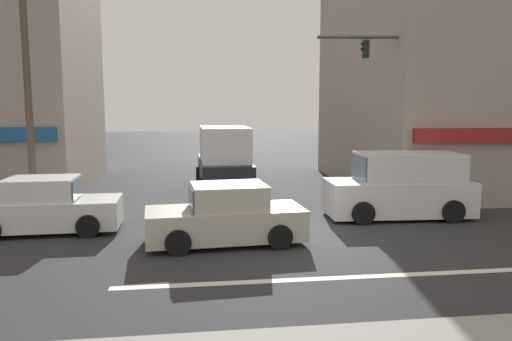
# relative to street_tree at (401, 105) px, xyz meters

# --- Properties ---
(ground_plane) EXTENTS (120.00, 120.00, 0.00)m
(ground_plane) POSITION_rel_street_tree_xyz_m (-6.39, -7.76, -3.65)
(ground_plane) COLOR #2B2B2D
(lane_marking_stripe) EXTENTS (9.00, 0.24, 0.01)m
(lane_marking_stripe) POSITION_rel_street_tree_xyz_m (-6.39, -11.26, -3.65)
(lane_marking_stripe) COLOR silver
(lane_marking_stripe) RESTS_ON ground
(building_right_corner) EXTENTS (13.02, 11.40, 12.24)m
(building_right_corner) POSITION_rel_street_tree_xyz_m (4.46, 0.61, 2.47)
(building_right_corner) COLOR gray
(building_right_corner) RESTS_ON ground
(street_tree) EXTENTS (3.23, 3.23, 5.28)m
(street_tree) POSITION_rel_street_tree_xyz_m (0.00, 0.00, 0.00)
(street_tree) COLOR #4C3823
(street_tree) RESTS_ON ground
(utility_pole_near_left) EXTENTS (1.40, 0.22, 8.96)m
(utility_pole_near_left) POSITION_rel_street_tree_xyz_m (-14.29, -4.30, 0.98)
(utility_pole_near_left) COLOR brown
(utility_pole_near_left) RESTS_ON ground
(traffic_light_mast) EXTENTS (4.87, 0.64, 6.20)m
(traffic_light_mast) POSITION_rel_street_tree_xyz_m (-1.03, -4.35, 0.53)
(traffic_light_mast) COLOR #47474C
(traffic_light_mast) RESTS_ON ground
(van_crossing_center) EXTENTS (4.69, 2.22, 2.11)m
(van_crossing_center) POSITION_rel_street_tree_xyz_m (-2.47, -5.90, -2.64)
(van_crossing_center) COLOR silver
(van_crossing_center) RESTS_ON ground
(sedan_parked_curbside) EXTENTS (4.21, 2.10, 1.58)m
(sedan_parked_curbside) POSITION_rel_street_tree_xyz_m (-8.34, -8.26, -2.94)
(sedan_parked_curbside) COLOR #B7B29E
(sedan_parked_curbside) RESTS_ON ground
(box_truck_crossing_leftbound) EXTENTS (2.28, 5.62, 2.75)m
(box_truck_crossing_leftbound) POSITION_rel_street_tree_xyz_m (-7.83, -0.25, -2.40)
(box_truck_crossing_leftbound) COLOR black
(box_truck_crossing_leftbound) RESTS_ON ground
(sedan_waiting_far) EXTENTS (4.14, 1.95, 1.58)m
(sedan_waiting_far) POSITION_rel_street_tree_xyz_m (-13.37, -6.37, -2.94)
(sedan_waiting_far) COLOR silver
(sedan_waiting_far) RESTS_ON ground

